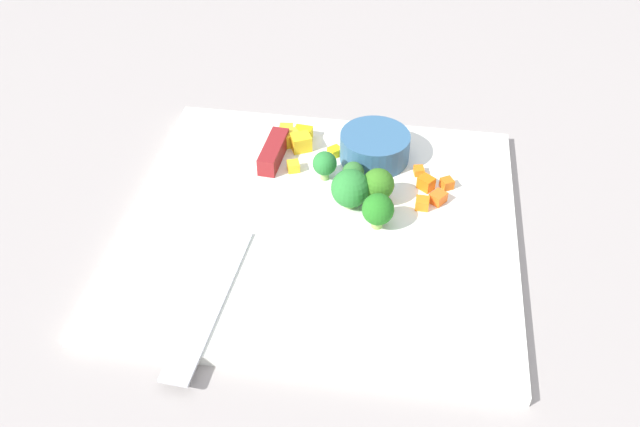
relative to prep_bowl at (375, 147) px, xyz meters
name	(u,v)px	position (x,y,z in m)	size (l,w,h in m)	color
ground_plane	(320,228)	(-0.05, -0.12, -0.03)	(4.00, 4.00, 0.00)	gray
cutting_board	(320,224)	(-0.05, -0.12, -0.02)	(0.42, 0.39, 0.01)	white
prep_bowl	(375,147)	(0.00, 0.00, 0.00)	(0.08, 0.08, 0.03)	#335F86
chef_knife	(256,194)	(-0.12, -0.10, -0.01)	(0.05, 0.37, 0.02)	silver
carrot_dice_0	(438,198)	(0.08, -0.07, -0.01)	(0.01, 0.02, 0.01)	orange
carrot_dice_1	(447,184)	(0.09, -0.04, -0.01)	(0.01, 0.01, 0.01)	orange
carrot_dice_2	(419,171)	(0.05, -0.02, -0.01)	(0.01, 0.01, 0.01)	orange
carrot_dice_3	(426,183)	(0.06, -0.05, -0.01)	(0.02, 0.01, 0.02)	orange
carrot_dice_4	(383,198)	(0.02, -0.08, -0.01)	(0.01, 0.01, 0.01)	orange
carrot_dice_5	(422,203)	(0.06, -0.08, -0.01)	(0.01, 0.01, 0.01)	orange
pepper_dice_0	(291,138)	(-0.10, 0.01, -0.01)	(0.02, 0.02, 0.02)	yellow
pepper_dice_1	(293,166)	(-0.09, -0.04, -0.01)	(0.01, 0.01, 0.01)	yellow
pepper_dice_2	(286,131)	(-0.11, 0.03, -0.01)	(0.02, 0.02, 0.01)	yellow
pepper_dice_3	(301,142)	(-0.09, 0.01, -0.01)	(0.02, 0.02, 0.02)	yellow
pepper_dice_4	(331,151)	(-0.05, 0.00, -0.01)	(0.01, 0.01, 0.01)	yellow
pepper_dice_5	(303,135)	(-0.09, 0.02, -0.01)	(0.02, 0.02, 0.02)	yellow
pepper_dice_6	(281,141)	(-0.12, 0.01, -0.01)	(0.01, 0.01, 0.01)	yellow
broccoli_floret_0	(325,164)	(-0.05, -0.05, 0.00)	(0.03, 0.03, 0.04)	#8FBB61
broccoli_floret_1	(378,185)	(0.01, -0.08, 0.01)	(0.04, 0.04, 0.04)	#88C05F
broccoli_floret_2	(378,209)	(0.01, -0.12, 0.01)	(0.03, 0.03, 0.04)	#95BD59
broccoli_floret_3	(350,189)	(-0.02, -0.09, 0.01)	(0.04, 0.04, 0.05)	#91B867
broccoli_floret_4	(353,173)	(-0.02, -0.05, 0.00)	(0.03, 0.03, 0.03)	#96AF5B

